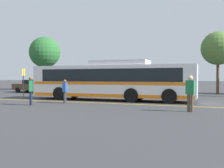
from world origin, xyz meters
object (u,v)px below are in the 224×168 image
pedestrian_1 (31,89)px  pedestrian_2 (190,91)px  transit_bus (112,80)px  bus_stop_sign (23,79)px  pedestrian_0 (65,90)px  parked_car_0 (33,86)px  tree_0 (218,48)px  parked_car_1 (85,87)px  tree_2 (45,52)px

pedestrian_1 → pedestrian_2: 9.59m
transit_bus → bus_stop_sign: size_ratio=5.08×
pedestrian_0 → bus_stop_sign: bearing=-120.8°
pedestrian_2 → bus_stop_sign: size_ratio=0.74×
transit_bus → pedestrian_1: size_ratio=7.11×
bus_stop_sign → transit_bus: bearing=-81.0°
pedestrian_1 → pedestrian_2: pedestrian_2 is taller
transit_bus → parked_car_0: (-11.86, 5.89, -0.76)m
pedestrian_1 → tree_0: tree_0 is taller
pedestrian_1 → pedestrian_2: size_ratio=0.97×
pedestrian_2 → parked_car_0: bearing=163.3°
bus_stop_sign → pedestrian_2: bearing=-105.7°
parked_car_1 → pedestrian_1: size_ratio=2.44×
transit_bus → parked_car_1: size_ratio=2.91×
parked_car_0 → pedestrian_0: bearing=-128.4°
pedestrian_2 → bus_stop_sign: (-13.20, 3.34, 0.51)m
pedestrian_0 → tree_2: tree_2 is taller
pedestrian_0 → pedestrian_1: pedestrian_1 is taller
pedestrian_0 → tree_2: size_ratio=0.22×
pedestrian_0 → tree_0: size_ratio=0.25×
transit_bus → parked_car_1: 7.94m
transit_bus → pedestrian_2: size_ratio=6.89×
parked_car_0 → pedestrian_1: size_ratio=2.78×
parked_car_0 → bus_stop_sign: size_ratio=1.99×
transit_bus → pedestrian_0: 3.88m
pedestrian_0 → pedestrian_1: 2.28m
parked_car_0 → pedestrian_0: (9.66, -9.02, 0.15)m
pedestrian_0 → transit_bus: bearing=133.9°
parked_car_0 → pedestrian_0: 13.21m
pedestrian_2 → bus_stop_sign: 13.62m
pedestrian_1 → tree_2: 20.35m
parked_car_0 → tree_2: size_ratio=0.68×
pedestrian_1 → bus_stop_sign: (-3.61, 3.64, 0.55)m
parked_car_1 → pedestrian_2: 15.47m
parked_car_0 → pedestrian_2: pedestrian_2 is taller
tree_0 → pedestrian_2: bearing=-95.8°
pedestrian_1 → bus_stop_sign: bus_stop_sign is taller
tree_2 → tree_0: bearing=-4.4°
pedestrian_2 → pedestrian_1: bearing=-164.4°
tree_0 → tree_2: (-21.96, 1.70, 0.51)m
parked_car_0 → tree_0: size_ratio=0.78×
tree_0 → parked_car_0: bearing=-168.0°
parked_car_1 → bus_stop_sign: bearing=167.7°
bus_stop_sign → tree_2: size_ratio=0.34×
transit_bus → pedestrian_2: 7.65m
parked_car_0 → pedestrian_1: bearing=-137.9°
pedestrian_0 → bus_stop_sign: (-4.96, 1.80, 0.67)m
tree_2 → parked_car_0: bearing=-66.1°
parked_car_0 → pedestrian_2: 20.78m
pedestrian_1 → pedestrian_0: bearing=99.9°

